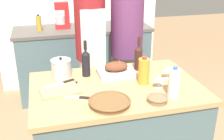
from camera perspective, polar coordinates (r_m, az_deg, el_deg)
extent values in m
cube|color=#4C666B|center=(2.43, 0.79, -12.92)|extent=(1.28, 0.84, 0.83)
cube|color=tan|center=(2.20, 0.85, -3.67)|extent=(1.32, 0.87, 0.04)
cube|color=#4C666B|center=(3.85, -5.70, 1.57)|extent=(1.70, 0.58, 0.89)
cube|color=#56514C|center=(3.71, -5.98, 8.29)|extent=(1.76, 0.60, 0.04)
cube|color=#BCBCC1|center=(2.37, 0.85, -0.53)|extent=(0.31, 0.23, 0.04)
ellipsoid|color=brown|center=(2.35, 0.86, 0.72)|extent=(0.20, 0.14, 0.08)
cylinder|color=brown|center=(1.92, -0.49, -6.70)|extent=(0.27, 0.27, 0.03)
torus|color=brown|center=(1.91, -0.49, -6.26)|extent=(0.29, 0.29, 0.02)
cube|color=tan|center=(2.14, -10.60, -4.06)|extent=(0.32, 0.26, 0.02)
cylinder|color=#B7B7BC|center=(2.37, -10.26, 0.26)|extent=(0.16, 0.16, 0.13)
cylinder|color=#B7B7BC|center=(2.34, -10.38, 1.91)|extent=(0.17, 0.17, 0.01)
sphere|color=black|center=(2.34, -10.41, 2.33)|extent=(0.02, 0.02, 0.02)
cylinder|color=#846647|center=(1.98, 9.25, -5.98)|extent=(0.14, 0.14, 0.03)
torus|color=#846647|center=(1.97, 9.28, -5.54)|extent=(0.15, 0.15, 0.02)
cylinder|color=orange|center=(2.20, 6.49, -0.30)|extent=(0.09, 0.09, 0.21)
cylinder|color=red|center=(2.16, 6.62, 2.45)|extent=(0.04, 0.04, 0.02)
cylinder|color=white|center=(2.04, 12.49, -2.57)|extent=(0.08, 0.08, 0.21)
cylinder|color=#3360B2|center=(2.00, 12.76, 0.37)|extent=(0.03, 0.03, 0.02)
cylinder|color=black|center=(2.34, -5.32, 0.99)|extent=(0.07, 0.07, 0.19)
cone|color=black|center=(2.30, -5.42, 3.61)|extent=(0.07, 0.07, 0.04)
cylinder|color=black|center=(2.28, -5.47, 4.99)|extent=(0.03, 0.03, 0.08)
cylinder|color=#381E19|center=(2.47, 5.38, 2.12)|extent=(0.07, 0.07, 0.18)
cone|color=#381E19|center=(2.44, 5.47, 4.54)|extent=(0.07, 0.07, 0.04)
cylinder|color=#381E19|center=(2.42, 5.52, 5.82)|extent=(0.03, 0.03, 0.08)
cylinder|color=silver|center=(2.19, 9.43, -3.57)|extent=(0.06, 0.06, 0.00)
cylinder|color=silver|center=(2.17, 9.48, -2.82)|extent=(0.01, 0.01, 0.06)
cone|color=silver|center=(2.15, 9.58, -1.51)|extent=(0.08, 0.08, 0.05)
cylinder|color=silver|center=(2.37, 11.13, -1.59)|extent=(0.06, 0.06, 0.00)
cylinder|color=silver|center=(2.35, 11.19, -0.91)|extent=(0.01, 0.01, 0.06)
cone|color=silver|center=(2.33, 11.29, 0.30)|extent=(0.08, 0.08, 0.05)
cube|color=#B7B7BC|center=(2.20, -11.67, -3.04)|extent=(0.16, 0.09, 0.01)
cube|color=black|center=(2.25, -8.84, -2.22)|extent=(0.10, 0.06, 0.01)
cube|color=#B7B7BC|center=(2.28, -9.85, -2.43)|extent=(0.11, 0.07, 0.01)
cube|color=black|center=(2.26, -7.85, -2.55)|extent=(0.07, 0.05, 0.01)
cube|color=#B7B7BC|center=(2.05, -8.33, -5.38)|extent=(0.13, 0.08, 0.01)
cube|color=black|center=(2.02, -5.63, -5.63)|extent=(0.08, 0.06, 0.01)
cube|color=#B22323|center=(3.69, -10.00, 8.81)|extent=(0.18, 0.14, 0.06)
cylinder|color=#B7B7BC|center=(3.67, -10.44, 10.03)|extent=(0.13, 0.13, 0.11)
cube|color=#B22323|center=(3.67, -9.13, 10.70)|extent=(0.05, 0.08, 0.18)
cube|color=#B22323|center=(3.64, -10.27, 12.71)|extent=(0.17, 0.08, 0.09)
cylinder|color=#234C28|center=(3.67, -2.42, 9.89)|extent=(0.06, 0.06, 0.17)
cylinder|color=black|center=(3.65, -2.44, 11.30)|extent=(0.02, 0.02, 0.02)
cylinder|color=#B28E2D|center=(3.61, -14.63, 9.14)|extent=(0.06, 0.06, 0.19)
cylinder|color=black|center=(3.59, -14.79, 10.71)|extent=(0.03, 0.03, 0.02)
cylinder|color=#234C28|center=(3.81, -6.36, 10.19)|extent=(0.06, 0.06, 0.16)
cylinder|color=black|center=(3.79, -6.42, 11.49)|extent=(0.03, 0.03, 0.02)
cube|color=beige|center=(3.21, -4.08, -4.00)|extent=(0.26, 0.18, 0.78)
cylinder|color=maroon|center=(2.96, -4.46, 8.41)|extent=(0.32, 0.32, 0.65)
cube|color=silver|center=(2.87, -3.72, 4.11)|extent=(0.25, 0.02, 0.82)
cube|color=beige|center=(3.27, 2.80, -3.35)|extent=(0.31, 0.24, 0.79)
cylinder|color=#663360|center=(3.03, 3.06, 8.98)|extent=(0.35, 0.35, 0.65)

